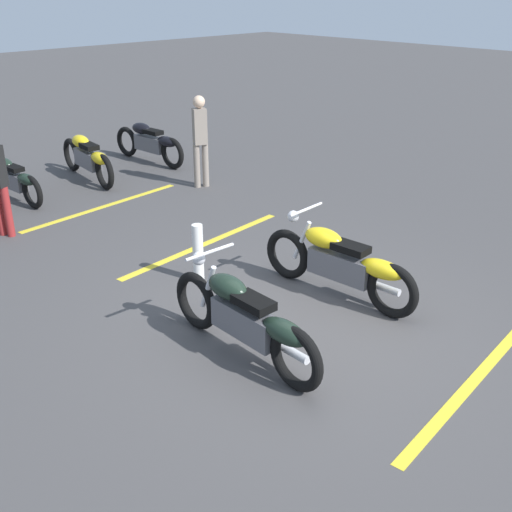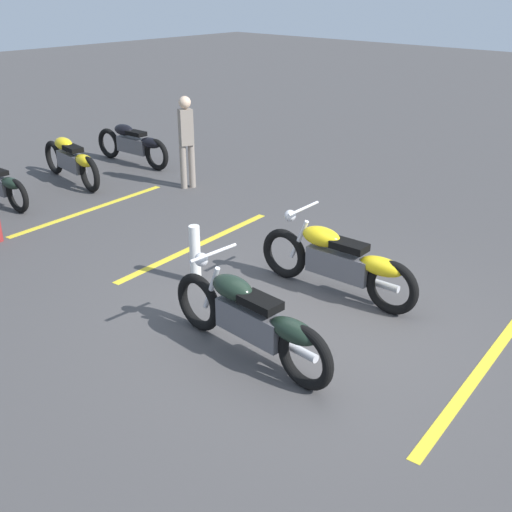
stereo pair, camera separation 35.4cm
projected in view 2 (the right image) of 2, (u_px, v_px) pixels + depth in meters
The scene contains 10 objects.
ground_plane at pixel (306, 327), 7.07m from camera, with size 60.00×60.00×0.00m, color #474444.
motorcycle_bright_foreground at pixel (340, 261), 7.59m from camera, with size 2.23×0.62×1.04m.
motorcycle_dark_foreground at pixel (252, 319), 6.31m from camera, with size 2.23×0.62×1.04m.
motorcycle_row_far_left at pixel (133, 144), 13.05m from camera, with size 2.17×0.33×0.81m.
motorcycle_row_left at pixel (72, 160), 11.84m from camera, with size 2.22×0.43×0.84m.
bystander_near_row at pixel (186, 138), 11.38m from camera, with size 0.27×0.30×1.70m.
bollard_post at pixel (195, 254), 7.96m from camera, with size 0.14×0.14×0.78m, color white.
parking_stripe_near at pixel (480, 372), 6.26m from camera, with size 3.20×0.12×0.01m, color yellow.
parking_stripe_mid at pixel (198, 245), 9.22m from camera, with size 3.20×0.12×0.01m, color yellow.
parking_stripe_far at pixel (91, 209), 10.64m from camera, with size 3.20×0.12×0.01m, color yellow.
Camera 2 is at (-3.71, 4.91, 3.62)m, focal length 43.73 mm.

